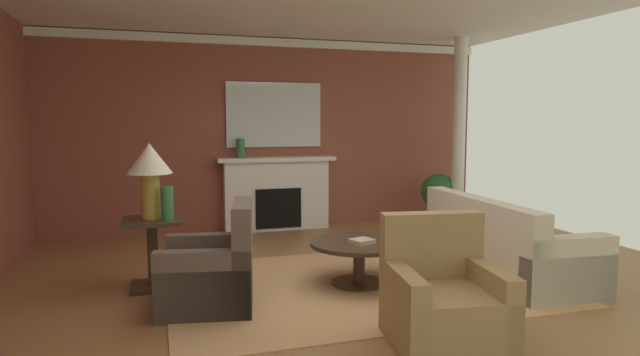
{
  "coord_description": "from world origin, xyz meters",
  "views": [
    {
      "loc": [
        -1.64,
        -4.73,
        1.66
      ],
      "look_at": [
        0.2,
        1.16,
        1.0
      ],
      "focal_mm": 29.75,
      "sensor_mm": 36.0,
      "label": 1
    }
  ],
  "objects_px": {
    "mantel_mirror": "(274,115)",
    "table_lamp": "(150,166)",
    "armchair_near_window": "(212,274)",
    "potted_plant": "(438,195)",
    "vase_mantel_left": "(241,148)",
    "sofa": "(503,248)",
    "side_table": "(153,249)",
    "fireplace": "(277,195)",
    "armchair_facing_fireplace": "(443,304)",
    "coffee_table": "(359,252)",
    "vase_on_side_table": "(167,203)"
  },
  "relations": [
    {
      "from": "mantel_mirror",
      "to": "side_table",
      "type": "bearing_deg",
      "value": -125.24
    },
    {
      "from": "fireplace",
      "to": "armchair_facing_fireplace",
      "type": "xyz_separation_m",
      "value": [
        0.25,
        -4.51,
        -0.23
      ]
    },
    {
      "from": "vase_on_side_table",
      "to": "armchair_facing_fireplace",
      "type": "bearing_deg",
      "value": -45.36
    },
    {
      "from": "side_table",
      "to": "potted_plant",
      "type": "xyz_separation_m",
      "value": [
        4.35,
        1.99,
        0.09
      ]
    },
    {
      "from": "vase_on_side_table",
      "to": "potted_plant",
      "type": "bearing_deg",
      "value": 26.69
    },
    {
      "from": "coffee_table",
      "to": "armchair_facing_fireplace",
      "type": "bearing_deg",
      "value": -87.59
    },
    {
      "from": "fireplace",
      "to": "sofa",
      "type": "bearing_deg",
      "value": -59.66
    },
    {
      "from": "potted_plant",
      "to": "sofa",
      "type": "bearing_deg",
      "value": -105.28
    },
    {
      "from": "side_table",
      "to": "mantel_mirror",
      "type": "bearing_deg",
      "value": 54.76
    },
    {
      "from": "fireplace",
      "to": "mantel_mirror",
      "type": "distance_m",
      "value": 1.23
    },
    {
      "from": "coffee_table",
      "to": "table_lamp",
      "type": "height_order",
      "value": "table_lamp"
    },
    {
      "from": "sofa",
      "to": "armchair_near_window",
      "type": "bearing_deg",
      "value": -178.26
    },
    {
      "from": "table_lamp",
      "to": "mantel_mirror",
      "type": "bearing_deg",
      "value": 54.76
    },
    {
      "from": "fireplace",
      "to": "side_table",
      "type": "relative_size",
      "value": 2.57
    },
    {
      "from": "armchair_near_window",
      "to": "table_lamp",
      "type": "xyz_separation_m",
      "value": [
        -0.5,
        0.75,
        0.92
      ]
    },
    {
      "from": "vase_mantel_left",
      "to": "vase_on_side_table",
      "type": "height_order",
      "value": "vase_mantel_left"
    },
    {
      "from": "armchair_facing_fireplace",
      "to": "vase_mantel_left",
      "type": "height_order",
      "value": "vase_mantel_left"
    },
    {
      "from": "fireplace",
      "to": "armchair_near_window",
      "type": "relative_size",
      "value": 1.89
    },
    {
      "from": "mantel_mirror",
      "to": "sofa",
      "type": "relative_size",
      "value": 0.68
    },
    {
      "from": "armchair_near_window",
      "to": "vase_on_side_table",
      "type": "distance_m",
      "value": 0.91
    },
    {
      "from": "fireplace",
      "to": "table_lamp",
      "type": "relative_size",
      "value": 2.4
    },
    {
      "from": "fireplace",
      "to": "potted_plant",
      "type": "xyz_separation_m",
      "value": [
        2.54,
        -0.46,
        -0.04
      ]
    },
    {
      "from": "mantel_mirror",
      "to": "side_table",
      "type": "xyz_separation_m",
      "value": [
        -1.82,
        -2.57,
        -1.36
      ]
    },
    {
      "from": "sofa",
      "to": "potted_plant",
      "type": "height_order",
      "value": "sofa"
    },
    {
      "from": "coffee_table",
      "to": "vase_mantel_left",
      "type": "xyz_separation_m",
      "value": [
        -0.74,
        2.92,
        0.93
      ]
    },
    {
      "from": "armchair_near_window",
      "to": "vase_mantel_left",
      "type": "xyz_separation_m",
      "value": [
        0.76,
        3.15,
        0.96
      ]
    },
    {
      "from": "mantel_mirror",
      "to": "table_lamp",
      "type": "xyz_separation_m",
      "value": [
        -1.82,
        -2.57,
        -0.54
      ]
    },
    {
      "from": "fireplace",
      "to": "vase_on_side_table",
      "type": "height_order",
      "value": "fireplace"
    },
    {
      "from": "table_lamp",
      "to": "potted_plant",
      "type": "height_order",
      "value": "table_lamp"
    },
    {
      "from": "mantel_mirror",
      "to": "armchair_near_window",
      "type": "bearing_deg",
      "value": -111.6
    },
    {
      "from": "side_table",
      "to": "vase_on_side_table",
      "type": "height_order",
      "value": "vase_on_side_table"
    },
    {
      "from": "armchair_near_window",
      "to": "table_lamp",
      "type": "height_order",
      "value": "table_lamp"
    },
    {
      "from": "table_lamp",
      "to": "vase_mantel_left",
      "type": "xyz_separation_m",
      "value": [
        1.27,
        2.4,
        0.04
      ]
    },
    {
      "from": "coffee_table",
      "to": "vase_on_side_table",
      "type": "relative_size",
      "value": 3.04
    },
    {
      "from": "table_lamp",
      "to": "vase_mantel_left",
      "type": "bearing_deg",
      "value": 62.2
    },
    {
      "from": "fireplace",
      "to": "coffee_table",
      "type": "bearing_deg",
      "value": -86.4
    },
    {
      "from": "mantel_mirror",
      "to": "table_lamp",
      "type": "bearing_deg",
      "value": -125.24
    },
    {
      "from": "sofa",
      "to": "coffee_table",
      "type": "height_order",
      "value": "sofa"
    },
    {
      "from": "mantel_mirror",
      "to": "side_table",
      "type": "relative_size",
      "value": 2.1
    },
    {
      "from": "armchair_facing_fireplace",
      "to": "coffee_table",
      "type": "relative_size",
      "value": 0.95
    },
    {
      "from": "side_table",
      "to": "sofa",
      "type": "bearing_deg",
      "value": -10.16
    },
    {
      "from": "fireplace",
      "to": "mantel_mirror",
      "type": "bearing_deg",
      "value": 90.0
    },
    {
      "from": "mantel_mirror",
      "to": "armchair_facing_fireplace",
      "type": "relative_size",
      "value": 1.55
    },
    {
      "from": "sofa",
      "to": "fireplace",
      "type": "bearing_deg",
      "value": 120.34
    },
    {
      "from": "armchair_near_window",
      "to": "potted_plant",
      "type": "relative_size",
      "value": 1.14
    },
    {
      "from": "sofa",
      "to": "side_table",
      "type": "distance_m",
      "value": 3.69
    },
    {
      "from": "coffee_table",
      "to": "vase_on_side_table",
      "type": "height_order",
      "value": "vase_on_side_table"
    },
    {
      "from": "fireplace",
      "to": "potted_plant",
      "type": "height_order",
      "value": "fireplace"
    },
    {
      "from": "fireplace",
      "to": "armchair_near_window",
      "type": "xyz_separation_m",
      "value": [
        -1.31,
        -3.19,
        -0.23
      ]
    },
    {
      "from": "side_table",
      "to": "potted_plant",
      "type": "relative_size",
      "value": 0.84
    }
  ]
}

